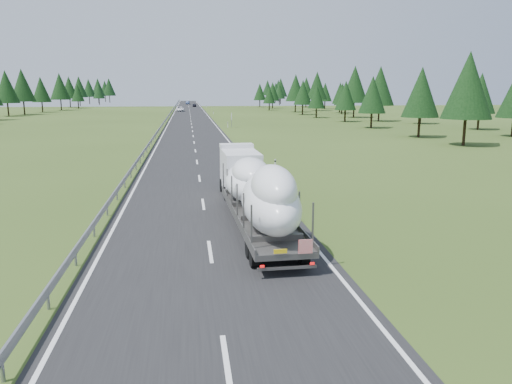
{
  "coord_description": "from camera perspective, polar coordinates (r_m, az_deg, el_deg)",
  "views": [
    {
      "loc": [
        -0.82,
        -11.37,
        6.79
      ],
      "look_at": [
        2.49,
        12.74,
        1.77
      ],
      "focal_mm": 35.0,
      "sensor_mm": 36.0,
      "label": 1
    }
  ],
  "objects": [
    {
      "name": "tree_line_right",
      "position": [
        130.2,
        10.93,
        11.46
      ],
      "size": [
        27.84,
        313.83,
        12.5
      ],
      "color": "black",
      "rests_on": "ground"
    },
    {
      "name": "road_surface",
      "position": [
        111.58,
        -7.44,
        8.06
      ],
      "size": [
        10.0,
        400.0,
        0.02
      ],
      "primitive_type": "cube",
      "color": "black",
      "rests_on": "ground"
    },
    {
      "name": "marker_posts",
      "position": [
        166.65,
        -5.35,
        9.44
      ],
      "size": [
        0.13,
        350.08,
        1.0
      ],
      "color": "silver",
      "rests_on": "ground"
    },
    {
      "name": "distant_van",
      "position": [
        160.47,
        -8.67,
        9.34
      ],
      "size": [
        2.64,
        5.32,
        1.45
      ],
      "primitive_type": "imported",
      "rotation": [
        0.0,
        0.0,
        -0.04
      ],
      "color": "white",
      "rests_on": "ground"
    },
    {
      "name": "guardrail",
      "position": [
        111.57,
        -10.2,
        8.28
      ],
      "size": [
        0.1,
        400.0,
        0.76
      ],
      "color": "slate",
      "rests_on": "ground"
    },
    {
      "name": "highway_sign",
      "position": [
        91.86,
        -2.81,
        8.52
      ],
      "size": [
        0.08,
        0.9,
        2.6
      ],
      "color": "slate",
      "rests_on": "ground"
    },
    {
      "name": "tree_line_left",
      "position": [
        143.48,
        -26.12,
        10.76
      ],
      "size": [
        14.46,
        314.33,
        12.6
      ],
      "color": "black",
      "rests_on": "ground"
    },
    {
      "name": "distant_car_dark",
      "position": [
        202.62,
        -7.06,
        9.81
      ],
      "size": [
        1.53,
        3.79,
        1.29
      ],
      "primitive_type": "imported",
      "rotation": [
        0.0,
        0.0,
        0.0
      ],
      "color": "black",
      "rests_on": "ground"
    },
    {
      "name": "distant_car_blue",
      "position": [
        237.48,
        -7.81,
        10.08
      ],
      "size": [
        1.95,
        4.75,
        1.53
      ],
      "primitive_type": "imported",
      "rotation": [
        0.0,
        0.0,
        -0.07
      ],
      "color": "#192848",
      "rests_on": "ground"
    },
    {
      "name": "ground",
      "position": [
        13.27,
        -3.36,
        -19.15
      ],
      "size": [
        400.0,
        400.0,
        0.0
      ],
      "primitive_type": "plane",
      "color": "#314617",
      "rests_on": "ground"
    },
    {
      "name": "boat_truck",
      "position": [
        25.38,
        -0.18,
        0.71
      ],
      "size": [
        2.75,
        17.19,
        3.81
      ],
      "color": "white",
      "rests_on": "ground"
    }
  ]
}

